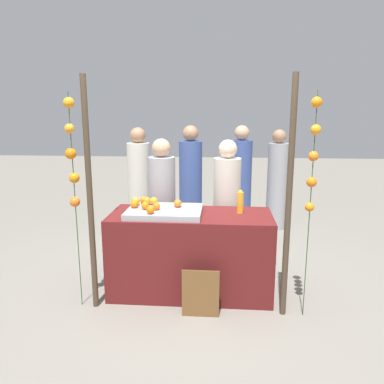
# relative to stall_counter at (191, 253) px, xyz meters

# --- Properties ---
(ground_plane) EXTENTS (24.00, 24.00, 0.00)m
(ground_plane) POSITION_rel_stall_counter_xyz_m (0.00, 0.00, -0.43)
(ground_plane) COLOR gray
(stall_counter) EXTENTS (1.68, 0.71, 0.86)m
(stall_counter) POSITION_rel_stall_counter_xyz_m (0.00, 0.00, 0.00)
(stall_counter) COLOR #5B1919
(stall_counter) RESTS_ON ground_plane
(orange_tray) EXTENTS (0.76, 0.56, 0.06)m
(orange_tray) POSITION_rel_stall_counter_xyz_m (-0.27, -0.04, 0.46)
(orange_tray) COLOR #9EA0A5
(orange_tray) RESTS_ON stall_counter
(orange_0) EXTENTS (0.08, 0.08, 0.08)m
(orange_0) POSITION_rel_stall_counter_xyz_m (-0.59, -0.03, 0.53)
(orange_0) COLOR orange
(orange_0) RESTS_ON orange_tray
(orange_1) EXTENTS (0.08, 0.08, 0.08)m
(orange_1) POSITION_rel_stall_counter_xyz_m (-0.38, -0.25, 0.53)
(orange_1) COLOR orange
(orange_1) RESTS_ON orange_tray
(orange_2) EXTENTS (0.08, 0.08, 0.08)m
(orange_2) POSITION_rel_stall_counter_xyz_m (-0.53, 0.16, 0.53)
(orange_2) COLOR orange
(orange_2) RESTS_ON orange_tray
(orange_3) EXTENTS (0.08, 0.08, 0.08)m
(orange_3) POSITION_rel_stall_counter_xyz_m (-0.41, 0.12, 0.53)
(orange_3) COLOR orange
(orange_3) RESTS_ON orange_tray
(orange_4) EXTENTS (0.08, 0.08, 0.08)m
(orange_4) POSITION_rel_stall_counter_xyz_m (-0.14, 0.04, 0.53)
(orange_4) COLOR orange
(orange_4) RESTS_ON orange_tray
(orange_5) EXTENTS (0.09, 0.09, 0.09)m
(orange_5) POSITION_rel_stall_counter_xyz_m (-0.59, 0.06, 0.54)
(orange_5) COLOR orange
(orange_5) RESTS_ON orange_tray
(orange_6) EXTENTS (0.07, 0.07, 0.07)m
(orange_6) POSITION_rel_stall_counter_xyz_m (-0.34, -0.09, 0.53)
(orange_6) COLOR orange
(orange_6) RESTS_ON orange_tray
(orange_7) EXTENTS (0.08, 0.08, 0.08)m
(orange_7) POSITION_rel_stall_counter_xyz_m (-0.46, -0.08, 0.53)
(orange_7) COLOR orange
(orange_7) RESTS_ON orange_tray
(orange_8) EXTENTS (0.09, 0.09, 0.09)m
(orange_8) POSITION_rel_stall_counter_xyz_m (-0.48, 0.10, 0.53)
(orange_8) COLOR orange
(orange_8) RESTS_ON orange_tray
(juice_bottle) EXTENTS (0.07, 0.07, 0.24)m
(juice_bottle) POSITION_rel_stall_counter_xyz_m (0.51, 0.08, 0.55)
(juice_bottle) COLOR #F5A323
(juice_bottle) RESTS_ON stall_counter
(chalkboard_sign) EXTENTS (0.35, 0.03, 0.48)m
(chalkboard_sign) POSITION_rel_stall_counter_xyz_m (0.13, -0.51, -0.20)
(chalkboard_sign) COLOR brown
(chalkboard_sign) RESTS_ON ground_plane
(vendor_left) EXTENTS (0.32, 0.32, 1.60)m
(vendor_left) POSITION_rel_stall_counter_xyz_m (-0.39, 0.59, 0.31)
(vendor_left) COLOR #99999E
(vendor_left) RESTS_ON ground_plane
(vendor_right) EXTENTS (0.32, 0.32, 1.59)m
(vendor_right) POSITION_rel_stall_counter_xyz_m (0.38, 0.60, 0.31)
(vendor_right) COLOR beige
(vendor_right) RESTS_ON ground_plane
(crowd_person_0) EXTENTS (0.34, 0.34, 1.69)m
(crowd_person_0) POSITION_rel_stall_counter_xyz_m (0.61, 2.12, 0.36)
(crowd_person_0) COLOR #384C8C
(crowd_person_0) RESTS_ON ground_plane
(crowd_person_1) EXTENTS (0.34, 0.34, 1.68)m
(crowd_person_1) POSITION_rel_stall_counter_xyz_m (-0.91, 1.68, 0.35)
(crowd_person_1) COLOR beige
(crowd_person_1) RESTS_ON ground_plane
(crowd_person_2) EXTENTS (0.34, 0.34, 1.70)m
(crowd_person_2) POSITION_rel_stall_counter_xyz_m (-0.15, 1.77, 0.36)
(crowd_person_2) COLOR #384C8C
(crowd_person_2) RESTS_ON ground_plane
(crowd_person_3) EXTENTS (0.33, 0.33, 1.62)m
(crowd_person_3) POSITION_rel_stall_counter_xyz_m (1.21, 2.36, 0.32)
(crowd_person_3) COLOR #99999E
(crowd_person_3) RESTS_ON ground_plane
(canopy_post_left) EXTENTS (0.06, 0.06, 2.23)m
(canopy_post_left) POSITION_rel_stall_counter_xyz_m (-0.92, -0.40, 0.68)
(canopy_post_left) COLOR #473828
(canopy_post_left) RESTS_ON ground_plane
(canopy_post_right) EXTENTS (0.06, 0.06, 2.23)m
(canopy_post_right) POSITION_rel_stall_counter_xyz_m (0.92, -0.40, 0.68)
(canopy_post_right) COLOR #473828
(canopy_post_right) RESTS_ON ground_plane
(garland_strand_left) EXTENTS (0.11, 0.12, 2.08)m
(garland_strand_left) POSITION_rel_stall_counter_xyz_m (-1.07, -0.38, 1.07)
(garland_strand_left) COLOR #2D4C23
(garland_strand_left) RESTS_ON ground_plane
(garland_strand_right) EXTENTS (0.10, 0.11, 2.08)m
(garland_strand_right) POSITION_rel_stall_counter_xyz_m (1.11, -0.41, 1.10)
(garland_strand_right) COLOR #2D4C23
(garland_strand_right) RESTS_ON ground_plane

